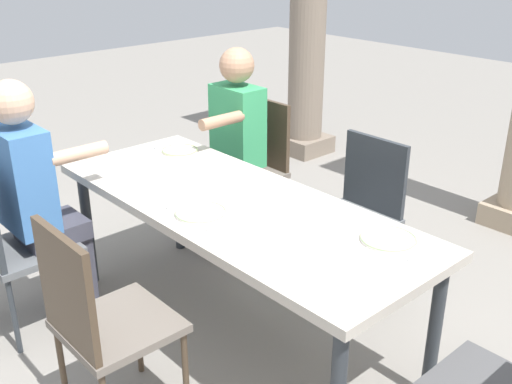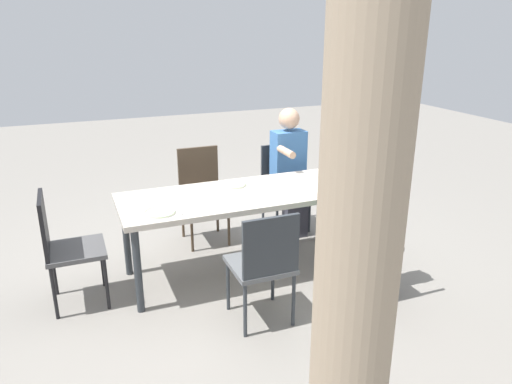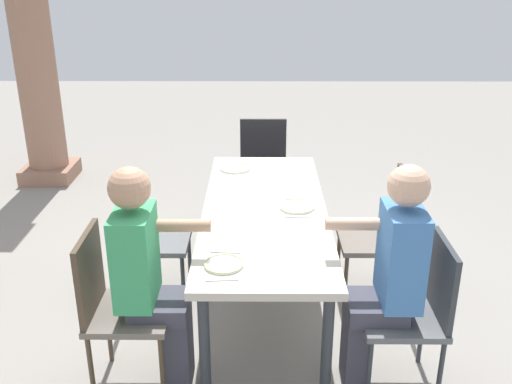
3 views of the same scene
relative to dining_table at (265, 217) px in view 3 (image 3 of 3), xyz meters
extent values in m
plane|color=gray|center=(0.00, 0.00, -0.69)|extent=(16.00, 16.00, 0.00)
cube|color=beige|center=(0.00, 0.00, 0.04)|extent=(2.09, 0.80, 0.05)
cylinder|color=#2D3338|center=(-0.96, 0.32, -0.33)|extent=(0.06, 0.06, 0.71)
cylinder|color=#2D3338|center=(0.96, 0.32, -0.33)|extent=(0.06, 0.06, 0.71)
cylinder|color=#2D3338|center=(-0.96, -0.32, -0.33)|extent=(0.06, 0.06, 0.71)
cylinder|color=#2D3338|center=(0.96, -0.32, -0.33)|extent=(0.06, 0.06, 0.71)
cube|color=#6A6158|center=(-0.78, 0.74, -0.22)|extent=(0.44, 0.44, 0.04)
cube|color=#473828|center=(-0.78, 0.94, 0.02)|extent=(0.42, 0.03, 0.48)
cylinder|color=#473828|center=(-0.97, 0.55, -0.46)|extent=(0.03, 0.03, 0.45)
cylinder|color=#473828|center=(-0.59, 0.55, -0.46)|extent=(0.03, 0.03, 0.45)
cylinder|color=#473828|center=(-0.97, 0.93, -0.46)|extent=(0.03, 0.03, 0.45)
cylinder|color=#473828|center=(-0.59, 0.93, -0.46)|extent=(0.03, 0.03, 0.45)
cube|color=#5B5E61|center=(-0.78, -0.74, -0.24)|extent=(0.44, 0.44, 0.04)
cube|color=#2D3338|center=(-0.78, -0.94, -0.01)|extent=(0.42, 0.03, 0.46)
cylinder|color=#2D3338|center=(-0.59, -0.55, -0.47)|extent=(0.03, 0.03, 0.43)
cylinder|color=#2D3338|center=(-0.97, -0.55, -0.47)|extent=(0.03, 0.03, 0.43)
cylinder|color=#2D3338|center=(-0.59, -0.93, -0.47)|extent=(0.03, 0.03, 0.43)
cylinder|color=#2D3338|center=(-0.97, -0.93, -0.47)|extent=(0.03, 0.03, 0.43)
cube|color=#5B5E61|center=(0.13, 0.74, -0.24)|extent=(0.44, 0.44, 0.04)
cube|color=#2D3338|center=(0.13, 0.94, -0.01)|extent=(0.42, 0.03, 0.45)
cylinder|color=#2D3338|center=(-0.06, 0.55, -0.47)|extent=(0.03, 0.03, 0.43)
cylinder|color=#2D3338|center=(0.32, 0.55, -0.47)|extent=(0.03, 0.03, 0.43)
cylinder|color=#2D3338|center=(-0.06, 0.93, -0.47)|extent=(0.03, 0.03, 0.43)
cylinder|color=#2D3338|center=(0.32, 0.93, -0.47)|extent=(0.03, 0.03, 0.43)
cube|color=#6A6158|center=(0.13, -0.74, -0.23)|extent=(0.44, 0.44, 0.04)
cube|color=#473828|center=(0.13, -0.94, 0.02)|extent=(0.42, 0.03, 0.50)
cylinder|color=#473828|center=(0.32, -0.55, -0.47)|extent=(0.03, 0.03, 0.44)
cylinder|color=#473828|center=(-0.06, -0.55, -0.47)|extent=(0.03, 0.03, 0.44)
cylinder|color=#473828|center=(0.32, -0.93, -0.47)|extent=(0.03, 0.03, 0.44)
cylinder|color=#473828|center=(-0.06, -0.93, -0.47)|extent=(0.03, 0.03, 0.44)
cube|color=#4F4F50|center=(1.38, 0.00, -0.23)|extent=(0.44, 0.44, 0.04)
cube|color=black|center=(1.58, 0.00, 0.01)|extent=(0.03, 0.42, 0.47)
cylinder|color=black|center=(1.19, 0.19, -0.47)|extent=(0.03, 0.03, 0.44)
cylinder|color=black|center=(1.19, -0.19, -0.47)|extent=(0.03, 0.03, 0.44)
cylinder|color=black|center=(1.57, 0.19, -0.47)|extent=(0.03, 0.03, 0.44)
cylinder|color=black|center=(1.57, -0.19, -0.47)|extent=(0.03, 0.03, 0.44)
cube|color=#3F3F4C|center=(-0.78, 0.49, -0.46)|extent=(0.24, 0.14, 0.46)
cube|color=#3F3F4C|center=(-0.78, 0.58, -0.18)|extent=(0.28, 0.32, 0.10)
cube|color=#389E60|center=(-0.78, 0.69, 0.13)|extent=(0.34, 0.20, 0.52)
sphere|color=tan|center=(-0.78, 0.69, 0.52)|extent=(0.22, 0.22, 0.22)
cylinder|color=tan|center=(-0.64, 0.45, 0.24)|extent=(0.07, 0.30, 0.07)
cube|color=#3F3F4C|center=(-0.78, -0.51, -0.46)|extent=(0.24, 0.14, 0.46)
cube|color=#3F3F4C|center=(-0.78, -0.60, -0.18)|extent=(0.28, 0.32, 0.10)
cube|color=#3F72B2|center=(-0.78, -0.71, 0.14)|extent=(0.34, 0.20, 0.53)
sphere|color=tan|center=(-0.78, -0.71, 0.53)|extent=(0.22, 0.22, 0.22)
cylinder|color=tan|center=(-0.64, -0.47, 0.26)|extent=(0.07, 0.30, 0.07)
cube|color=#936B56|center=(2.53, 2.34, -0.61)|extent=(0.54, 0.54, 0.16)
cylinder|color=#936B56|center=(2.53, 2.34, 0.76)|extent=(0.41, 0.41, 2.57)
cylinder|color=silver|center=(-0.77, 0.22, 0.07)|extent=(0.21, 0.21, 0.01)
torus|color=#A0BE77|center=(-0.77, 0.22, 0.08)|extent=(0.21, 0.21, 0.01)
cube|color=silver|center=(-0.92, 0.22, 0.07)|extent=(0.03, 0.17, 0.01)
cube|color=silver|center=(-0.62, 0.22, 0.07)|extent=(0.03, 0.17, 0.01)
cylinder|color=white|center=(0.01, -0.21, 0.07)|extent=(0.24, 0.24, 0.01)
torus|color=#A4C786|center=(0.01, -0.21, 0.08)|extent=(0.24, 0.24, 0.01)
cube|color=silver|center=(-0.14, -0.21, 0.07)|extent=(0.02, 0.17, 0.01)
cube|color=silver|center=(0.16, -0.21, 0.07)|extent=(0.02, 0.17, 0.01)
cylinder|color=white|center=(0.75, 0.22, 0.07)|extent=(0.24, 0.24, 0.01)
torus|color=#A4C786|center=(0.75, 0.22, 0.08)|extent=(0.24, 0.24, 0.01)
cube|color=silver|center=(0.60, 0.22, 0.07)|extent=(0.03, 0.17, 0.01)
cube|color=silver|center=(0.90, 0.22, 0.07)|extent=(0.03, 0.17, 0.01)
camera|label=1|loc=(2.06, -1.72, 1.27)|focal=42.47mm
camera|label=2|loc=(1.34, 3.71, 1.45)|focal=33.99mm
camera|label=3|loc=(-3.48, 0.04, 1.59)|focal=40.75mm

